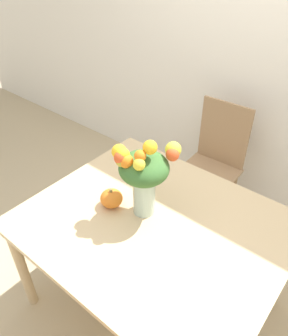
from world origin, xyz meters
TOP-DOWN VIEW (x-y plane):
  - ground_plane at (0.00, 0.00)m, footprint 12.00×12.00m
  - wall_back at (0.00, 1.35)m, footprint 8.00×0.06m
  - dining_table at (0.00, 0.00)m, footprint 1.35×1.13m
  - flower_vase at (-0.10, 0.02)m, footprint 0.28×0.30m
  - pumpkin at (-0.27, -0.05)m, footprint 0.13×0.13m
  - dining_chair_near_window at (-0.17, 0.96)m, footprint 0.43×0.43m

SIDE VIEW (x-z plane):
  - ground_plane at x=0.00m, z-range 0.00..0.00m
  - dining_chair_near_window at x=-0.17m, z-range 0.01..1.00m
  - dining_table at x=0.00m, z-range 0.29..1.04m
  - pumpkin at x=-0.27m, z-range 0.74..0.86m
  - flower_vase at x=-0.10m, z-range 0.77..1.24m
  - wall_back at x=0.00m, z-range 0.00..2.70m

